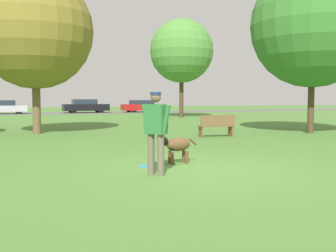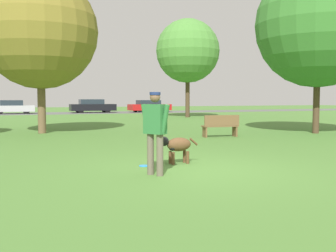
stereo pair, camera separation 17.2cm
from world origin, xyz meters
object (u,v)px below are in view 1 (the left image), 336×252
at_px(frisbee, 144,166).
at_px(park_bench, 217,125).
at_px(parked_car_silver, 5,107).
at_px(parked_car_red, 143,106).
at_px(parked_car_black, 86,106).
at_px(tree_far_right, 182,51).
at_px(tree_near_right, 313,26).
at_px(tree_mid_center, 35,31).
at_px(person, 156,126).
at_px(dog, 176,145).

distance_m(frisbee, park_bench, 6.94).
distance_m(parked_car_silver, parked_car_red, 13.61).
bearing_deg(frisbee, park_bench, 46.59).
bearing_deg(parked_car_black, tree_far_right, -67.92).
bearing_deg(tree_near_right, parked_car_silver, 113.44).
bearing_deg(tree_near_right, tree_mid_center, 157.91).
distance_m(tree_mid_center, parked_car_silver, 22.90).
bearing_deg(tree_far_right, tree_near_right, -93.47).
height_order(frisbee, tree_far_right, tree_far_right).
relative_size(tree_mid_center, parked_car_black, 1.46).
height_order(parked_car_silver, park_bench, parked_car_silver).
height_order(person, parked_car_black, person).
distance_m(person, tree_mid_center, 10.90).
relative_size(person, parked_car_silver, 0.41).
bearing_deg(frisbee, person, -96.33).
bearing_deg(parked_car_black, park_bench, -90.81).
xyz_separation_m(tree_mid_center, tree_near_right, (10.71, -4.34, 0.27)).
height_order(parked_car_black, parked_car_red, parked_car_black).
height_order(parked_car_red, park_bench, parked_car_red).
height_order(frisbee, tree_mid_center, tree_mid_center).
xyz_separation_m(parked_car_red, park_bench, (-6.45, -26.70, -0.19)).
bearing_deg(parked_car_black, dog, -97.71).
distance_m(dog, park_bench, 6.39).
height_order(tree_mid_center, parked_car_black, tree_mid_center).
height_order(dog, tree_far_right, tree_far_right).
relative_size(frisbee, tree_far_right, 0.03).
bearing_deg(parked_car_silver, park_bench, -74.42).
xyz_separation_m(tree_mid_center, park_bench, (6.18, -4.26, -3.79)).
bearing_deg(dog, parked_car_red, -109.35).
height_order(dog, frisbee, dog).
bearing_deg(tree_mid_center, tree_near_right, -22.09).
relative_size(tree_far_right, tree_mid_center, 1.14).
relative_size(tree_mid_center, park_bench, 4.62).
xyz_separation_m(person, parked_car_silver, (-2.29, 32.91, -0.30)).
bearing_deg(parked_car_red, park_bench, -106.27).
bearing_deg(parked_car_red, tree_mid_center, -122.07).
bearing_deg(parked_car_red, dog, -110.89).
bearing_deg(park_bench, tree_far_right, -103.78).
bearing_deg(parked_car_red, tree_near_right, -96.80).
xyz_separation_m(parked_car_black, parked_car_red, (6.02, -0.41, -0.04)).
bearing_deg(dog, parked_car_silver, -85.44).
height_order(person, parked_car_silver, person).
xyz_separation_m(person, parked_car_red, (11.32, 32.75, -0.30)).
distance_m(dog, tree_far_right, 22.37).
bearing_deg(tree_near_right, dog, -149.93).
distance_m(dog, parked_car_black, 32.41).
bearing_deg(tree_near_right, person, -147.59).
xyz_separation_m(tree_far_right, park_bench, (-5.43, -14.74, -4.66)).
height_order(tree_near_right, park_bench, tree_near_right).
relative_size(tree_far_right, parked_car_red, 1.68).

